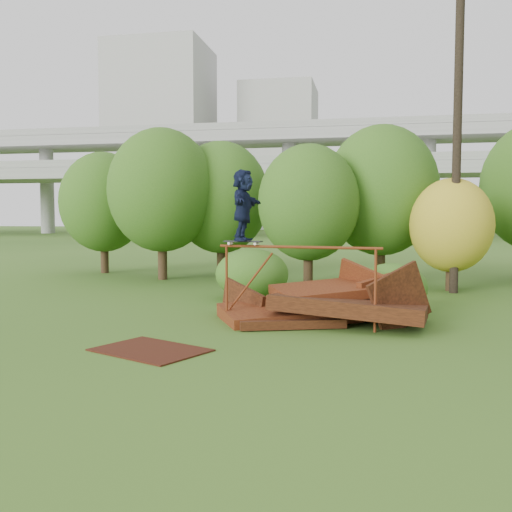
% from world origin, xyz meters
% --- Properties ---
extents(ground, '(240.00, 240.00, 0.00)m').
position_xyz_m(ground, '(0.00, 0.00, 0.00)').
color(ground, '#2D5116').
rests_on(ground, ground).
extents(scrap_pile, '(5.25, 3.34, 1.86)m').
position_xyz_m(scrap_pile, '(0.73, 2.70, 0.39)').
color(scrap_pile, '#3D120B').
rests_on(scrap_pile, ground).
extents(grind_rail, '(3.73, 0.54, 1.85)m').
position_xyz_m(grind_rail, '(0.18, 1.90, 1.40)').
color(grind_rail, maroon).
rests_on(grind_rail, ground).
extents(skateboard, '(0.91, 0.35, 0.09)m').
position_xyz_m(skateboard, '(-1.12, 2.07, 1.93)').
color(skateboard, black).
rests_on(skateboard, grind_rail).
extents(skater, '(0.58, 1.56, 1.65)m').
position_xyz_m(skater, '(-1.12, 2.07, 2.77)').
color(skater, '#111834').
rests_on(skater, skateboard).
extents(flat_plate, '(2.40, 2.12, 0.03)m').
position_xyz_m(flat_plate, '(-2.24, -0.88, 0.01)').
color(flat_plate, '#38160C').
rests_on(flat_plate, ground).
extents(tree_0, '(4.24, 4.24, 5.98)m').
position_xyz_m(tree_0, '(-6.31, 10.61, 3.53)').
color(tree_0, black).
rests_on(tree_0, ground).
extents(tree_1, '(4.03, 4.03, 5.61)m').
position_xyz_m(tree_1, '(-4.31, 12.16, 3.28)').
color(tree_1, black).
rests_on(tree_1, ground).
extents(tree_2, '(3.59, 3.59, 5.06)m').
position_xyz_m(tree_2, '(-0.38, 9.40, 2.99)').
color(tree_2, black).
rests_on(tree_2, ground).
extents(tree_3, '(4.29, 4.29, 5.95)m').
position_xyz_m(tree_3, '(2.17, 11.38, 3.48)').
color(tree_3, black).
rests_on(tree_3, ground).
extents(tree_4, '(2.75, 2.75, 3.79)m').
position_xyz_m(tree_4, '(4.44, 9.23, 2.21)').
color(tree_4, black).
rests_on(tree_4, ground).
extents(tree_6, '(3.82, 3.82, 5.33)m').
position_xyz_m(tree_6, '(-9.76, 12.60, 3.13)').
color(tree_6, black).
rests_on(tree_6, ground).
extents(shrub_left, '(2.22, 2.05, 1.54)m').
position_xyz_m(shrub_left, '(-1.71, 5.96, 0.77)').
color(shrub_left, '#275216').
rests_on(shrub_left, ground).
extents(shrub_right, '(1.82, 1.67, 1.29)m').
position_xyz_m(shrub_right, '(2.36, 4.49, 0.64)').
color(shrub_right, '#275216').
rests_on(shrub_right, ground).
extents(utility_pole, '(1.40, 0.28, 10.88)m').
position_xyz_m(utility_pole, '(4.48, 8.67, 5.52)').
color(utility_pole, black).
rests_on(utility_pole, ground).
extents(freeway_overpass, '(160.00, 15.00, 13.70)m').
position_xyz_m(freeway_overpass, '(0.00, 62.92, 10.32)').
color(freeway_overpass, gray).
rests_on(freeway_overpass, ground).
extents(building_left, '(18.00, 16.00, 35.00)m').
position_xyz_m(building_left, '(-38.00, 95.00, 17.50)').
color(building_left, '#9E9E99').
rests_on(building_left, ground).
extents(building_right, '(14.00, 14.00, 28.00)m').
position_xyz_m(building_right, '(-16.00, 102.00, 14.00)').
color(building_right, '#9E9E99').
rests_on(building_right, ground).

